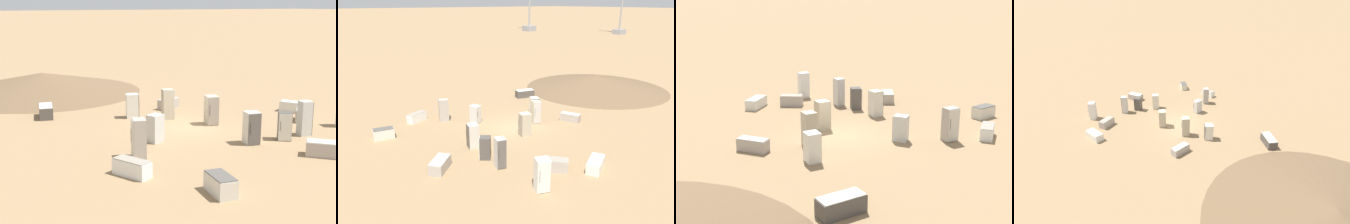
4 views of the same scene
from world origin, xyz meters
TOP-DOWN VIEW (x-y plane):
  - ground_plane at (0.00, 0.00)m, footprint 1000.00×1000.00m
  - dirt_mound at (-4.15, 14.93)m, footprint 15.42×15.42m
  - discarded_fridge_0 at (-6.22, 6.30)m, footprint 1.21×1.97m
  - discarded_fridge_1 at (1.51, 4.74)m, footprint 1.70×1.20m
  - discarded_fridge_2 at (4.51, -4.43)m, footprint 0.75×0.69m
  - discarded_fridge_3 at (8.02, -0.13)m, footprint 1.49×1.91m
  - discarded_fridge_4 at (-3.96, -8.64)m, footprint 0.96×1.53m
  - discarded_fridge_5 at (-5.96, -5.35)m, footprint 1.24×1.74m
  - discarded_fridge_6 at (1.57, -0.12)m, footprint 0.83×0.90m
  - discarded_fridge_7 at (3.02, -4.53)m, footprint 0.95×0.96m
  - discarded_fridge_8 at (0.05, 2.25)m, footprint 0.84×0.81m
  - discarded_fridge_9 at (-4.74, -3.51)m, footprint 0.80×0.88m
  - discarded_fridge_10 at (2.72, -7.45)m, footprint 1.70×1.74m
  - discarded_fridge_11 at (1.10, -4.26)m, footprint 0.83×0.85m
  - discarded_fridge_12 at (6.73, -2.11)m, footprint 1.59×1.54m
  - discarded_fridge_13 at (-2.88, -1.63)m, footprint 0.91×0.81m
  - discarded_fridge_15 at (-1.66, 3.60)m, footprint 0.92×0.86m

SIDE VIEW (x-z plane):
  - ground_plane at x=0.00m, z-range 0.00..0.00m
  - discarded_fridge_1 at x=1.51m, z-range 0.00..0.66m
  - discarded_fridge_3 at x=8.02m, z-range 0.00..0.67m
  - discarded_fridge_5 at x=-5.96m, z-range 0.00..0.69m
  - discarded_fridge_10 at x=2.72m, z-range 0.00..0.70m
  - discarded_fridge_12 at x=6.73m, z-range 0.00..0.72m
  - discarded_fridge_4 at x=-3.96m, z-range 0.00..0.74m
  - discarded_fridge_0 at x=-6.22m, z-range 0.00..0.75m
  - discarded_fridge_13 at x=-2.88m, z-range 0.00..1.41m
  - discarded_fridge_7 at x=3.02m, z-range 0.00..1.43m
  - discarded_fridge_15 at x=-1.66m, z-range 0.00..1.47m
  - dirt_mound at x=-4.15m, z-range 0.00..1.51m
  - discarded_fridge_11 at x=1.10m, z-range 0.00..1.62m
  - discarded_fridge_6 at x=1.57m, z-range 0.00..1.67m
  - discarded_fridge_9 at x=-4.74m, z-range 0.00..1.81m
  - discarded_fridge_8 at x=0.05m, z-range 0.00..1.81m
  - discarded_fridge_2 at x=4.51m, z-range 0.00..1.85m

